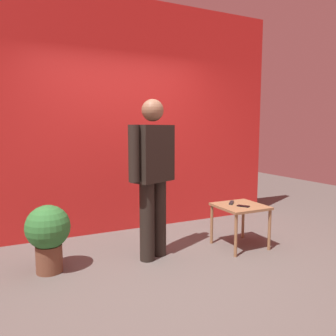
# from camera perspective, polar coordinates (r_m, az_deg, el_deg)

# --- Properties ---
(ground_plane) EXTENTS (12.00, 12.00, 0.00)m
(ground_plane) POSITION_cam_1_polar(r_m,az_deg,el_deg) (3.47, 0.95, -17.73)
(ground_plane) COLOR #59544F
(back_wall_red) EXTENTS (4.83, 0.12, 3.21)m
(back_wall_red) POSITION_cam_1_polar(r_m,az_deg,el_deg) (4.67, -8.11, 8.76)
(back_wall_red) COLOR red
(back_wall_red) RESTS_ON ground_plane
(standing_person) EXTENTS (0.67, 0.41, 1.76)m
(standing_person) POSITION_cam_1_polar(r_m,az_deg,el_deg) (3.60, -2.64, -0.49)
(standing_person) COLOR black
(standing_person) RESTS_ON ground_plane
(side_table) EXTENTS (0.55, 0.55, 0.52)m
(side_table) POSITION_cam_1_polar(r_m,az_deg,el_deg) (4.12, 12.39, -7.25)
(side_table) COLOR olive
(side_table) RESTS_ON ground_plane
(cell_phone) EXTENTS (0.14, 0.16, 0.01)m
(cell_phone) POSITION_cam_1_polar(r_m,az_deg,el_deg) (4.04, 12.91, -6.45)
(cell_phone) COLOR black
(cell_phone) RESTS_ON side_table
(tv_remote) EXTENTS (0.15, 0.15, 0.02)m
(tv_remote) POSITION_cam_1_polar(r_m,az_deg,el_deg) (4.17, 10.94, -5.91)
(tv_remote) COLOR black
(tv_remote) RESTS_ON side_table
(potted_plant) EXTENTS (0.44, 0.44, 0.69)m
(potted_plant) POSITION_cam_1_polar(r_m,az_deg,el_deg) (3.56, -20.06, -10.49)
(potted_plant) COLOR brown
(potted_plant) RESTS_ON ground_plane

